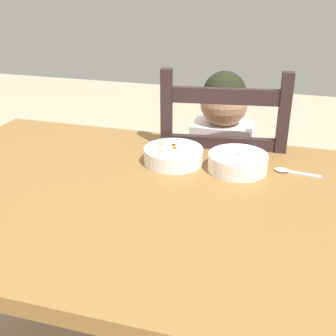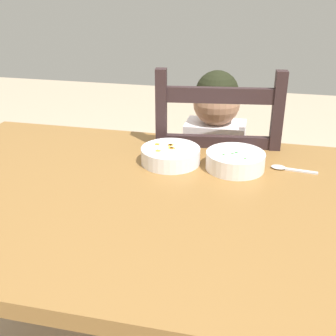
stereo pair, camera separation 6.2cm
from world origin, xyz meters
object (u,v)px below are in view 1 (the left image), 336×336
object	(u,v)px
dining_table	(136,220)
bowl_of_peas	(238,162)
dining_chair	(220,197)
spoon	(289,171)
child_figure	(220,158)
bowl_of_carrots	(173,155)

from	to	relation	value
dining_table	bowl_of_peas	distance (m)	0.35
dining_chair	spoon	size ratio (longest dim) A/B	7.01
child_figure	bowl_of_peas	size ratio (longest dim) A/B	5.30
spoon	bowl_of_peas	bearing A→B (deg)	-170.03
dining_table	bowl_of_peas	bearing A→B (deg)	40.69
bowl_of_peas	bowl_of_carrots	world-z (taller)	bowl_of_peas
dining_chair	spoon	world-z (taller)	dining_chair
dining_chair	child_figure	bearing A→B (deg)	-164.03
dining_chair	child_figure	size ratio (longest dim) A/B	1.04
bowl_of_carrots	child_figure	bearing A→B (deg)	71.23
spoon	dining_chair	bearing A→B (deg)	131.77
dining_table	dining_chair	xyz separation A→B (m)	(0.15, 0.51, -0.17)
child_figure	bowl_of_peas	distance (m)	0.33
dining_table	bowl_of_peas	world-z (taller)	bowl_of_peas
child_figure	bowl_of_peas	bearing A→B (deg)	-71.25
dining_table	child_figure	bearing A→B (deg)	73.76
child_figure	dining_table	bearing A→B (deg)	-106.24
dining_chair	bowl_of_peas	size ratio (longest dim) A/B	5.50
dining_chair	bowl_of_peas	world-z (taller)	dining_chair
bowl_of_carrots	dining_chair	bearing A→B (deg)	70.04
bowl_of_carrots	spoon	bearing A→B (deg)	4.28
dining_chair	dining_table	bearing A→B (deg)	-106.96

